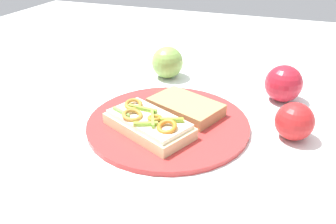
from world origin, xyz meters
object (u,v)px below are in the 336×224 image
Objects in this scene: apple_0 at (284,84)px; apple_2 at (167,62)px; apple_1 at (294,121)px; plate at (168,123)px; bread_slice_side at (186,107)px; sandwich at (148,123)px.

apple_0 reaches higher than apple_2.
apple_2 is at bearing -31.36° from apple_1.
apple_0 reaches higher than apple_1.
apple_0 is at bearing 172.45° from apple_2.
plate is 0.25m from apple_2.
apple_2 reaches higher than apple_1.
apple_1 is at bearing -160.59° from bread_slice_side.
apple_0 is at bearing -79.27° from apple_1.
apple_1 is (-0.21, 0.01, 0.01)m from bread_slice_side.
apple_2 is at bearing -7.55° from apple_0.
plate is 0.24m from apple_1.
apple_1 reaches higher than bread_slice_side.
apple_2 is (0.06, -0.28, 0.01)m from sandwich.
bread_slice_side is (-0.02, -0.05, 0.02)m from plate.
bread_slice_side is 0.23m from apple_0.
plate is 1.69× the size of sandwich.
plate is 2.25× the size of bread_slice_side.
sandwich is 2.33× the size of apple_2.
apple_1 reaches higher than sandwich.
bread_slice_side is 1.72× the size of apple_0.
apple_2 reaches higher than bread_slice_side.
apple_1 is (-0.25, -0.08, 0.01)m from sandwich.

